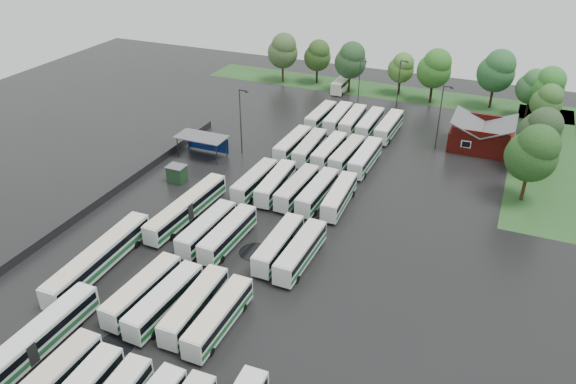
% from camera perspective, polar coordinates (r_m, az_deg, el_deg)
% --- Properties ---
extents(ground, '(160.00, 160.00, 0.00)m').
position_cam_1_polar(ground, '(68.92, -5.47, -5.99)').
color(ground, black).
rests_on(ground, ground).
extents(brick_building, '(10.07, 8.60, 5.39)m').
position_cam_1_polar(brick_building, '(99.31, 19.05, 5.23)').
color(brick_building, maroon).
rests_on(brick_building, ground).
extents(wash_shed, '(8.20, 4.20, 3.58)m').
position_cam_1_polar(wash_shed, '(91.78, -8.65, 5.37)').
color(wash_shed, '#2D2D30').
rests_on(wash_shed, ground).
extents(utility_hut, '(2.70, 2.20, 2.62)m').
position_cam_1_polar(utility_hut, '(84.91, -11.22, 1.83)').
color(utility_hut, '#16341A').
rests_on(utility_hut, ground).
extents(grass_strip_north, '(80.00, 10.00, 0.01)m').
position_cam_1_polar(grass_strip_north, '(123.27, 9.80, 10.05)').
color(grass_strip_north, '#214B1C').
rests_on(grass_strip_north, ground).
extents(grass_strip_east, '(10.00, 50.00, 0.01)m').
position_cam_1_polar(grass_strip_east, '(100.17, 24.52, 3.17)').
color(grass_strip_east, '#214B1C').
rests_on(grass_strip_east, ground).
extents(west_fence, '(0.10, 50.00, 1.20)m').
position_cam_1_polar(west_fence, '(85.35, -16.22, 0.78)').
color(west_fence, '#2D2D30').
rests_on(west_fence, ground).
extents(bus_r0c0, '(2.53, 11.13, 3.09)m').
position_cam_1_polar(bus_r0c0, '(54.86, -23.10, -17.47)').
color(bus_r0c0, silver).
rests_on(bus_r0c0, ground).
extents(bus_r1c0, '(2.82, 10.92, 3.01)m').
position_cam_1_polar(bus_r1c0, '(61.93, -14.56, -9.67)').
color(bus_r1c0, silver).
rests_on(bus_r1c0, ground).
extents(bus_r1c1, '(2.81, 10.96, 3.02)m').
position_cam_1_polar(bus_r1c1, '(60.11, -12.43, -10.71)').
color(bus_r1c1, silver).
rests_on(bus_r1c1, ground).
extents(bus_r1c2, '(2.58, 10.80, 2.99)m').
position_cam_1_polar(bus_r1c2, '(58.98, -9.45, -11.29)').
color(bus_r1c2, silver).
rests_on(bus_r1c2, ground).
extents(bus_r1c3, '(2.30, 10.67, 2.97)m').
position_cam_1_polar(bus_r1c3, '(57.38, -7.03, -12.44)').
color(bus_r1c3, silver).
rests_on(bus_r1c3, ground).
extents(bus_r2c0, '(2.65, 10.77, 2.98)m').
position_cam_1_polar(bus_r2c0, '(70.51, -8.26, -3.68)').
color(bus_r2c0, silver).
rests_on(bus_r2c0, ground).
extents(bus_r2c1, '(2.58, 10.82, 3.00)m').
position_cam_1_polar(bus_r2c1, '(69.14, -6.11, -4.24)').
color(bus_r2c1, silver).
rests_on(bus_r2c1, ground).
extents(bus_r2c3, '(2.30, 10.67, 2.97)m').
position_cam_1_polar(bus_r2c3, '(66.92, -0.96, -5.33)').
color(bus_r2c3, silver).
rests_on(bus_r2c3, ground).
extents(bus_r2c4, '(2.52, 10.93, 3.03)m').
position_cam_1_polar(bus_r2c4, '(65.67, 1.30, -6.05)').
color(bus_r2c4, silver).
rests_on(bus_r2c4, ground).
extents(bus_r3c0, '(2.55, 10.63, 2.94)m').
position_cam_1_polar(bus_r3c0, '(80.86, -3.39, 1.16)').
color(bus_r3c0, silver).
rests_on(bus_r3c0, ground).
extents(bus_r3c1, '(2.71, 10.79, 2.98)m').
position_cam_1_polar(bus_r3c1, '(80.05, -1.26, 0.91)').
color(bus_r3c1, silver).
rests_on(bus_r3c1, ground).
extents(bus_r3c2, '(2.73, 10.81, 2.98)m').
position_cam_1_polar(bus_r3c2, '(78.89, 0.93, 0.47)').
color(bus_r3c2, silver).
rests_on(bus_r3c2, ground).
extents(bus_r3c3, '(2.62, 10.87, 3.01)m').
position_cam_1_polar(bus_r3c3, '(77.88, 3.00, 0.03)').
color(bus_r3c3, silver).
rests_on(bus_r3c3, ground).
extents(bus_r3c4, '(2.65, 10.65, 2.94)m').
position_cam_1_polar(bus_r3c4, '(77.09, 5.24, -0.42)').
color(bus_r3c4, silver).
rests_on(bus_r3c4, ground).
extents(bus_r4c0, '(2.51, 10.76, 2.98)m').
position_cam_1_polar(bus_r4c0, '(92.19, 0.48, 4.91)').
color(bus_r4c0, silver).
rests_on(bus_r4c0, ground).
extents(bus_r4c1, '(2.64, 10.92, 3.02)m').
position_cam_1_polar(bus_r4c1, '(90.88, 2.23, 4.53)').
color(bus_r4c1, silver).
rests_on(bus_r4c1, ground).
extents(bus_r4c2, '(2.56, 10.66, 2.95)m').
position_cam_1_polar(bus_r4c2, '(90.14, 4.21, 4.22)').
color(bus_r4c2, silver).
rests_on(bus_r4c2, ground).
extents(bus_r4c3, '(2.78, 10.78, 2.97)m').
position_cam_1_polar(bus_r4c3, '(89.13, 6.01, 3.85)').
color(bus_r4c3, silver).
rests_on(bus_r4c3, ground).
extents(bus_r4c4, '(2.51, 11.01, 3.05)m').
position_cam_1_polar(bus_r4c4, '(88.26, 7.86, 3.49)').
color(bus_r4c4, silver).
rests_on(bus_r4c4, ground).
extents(bus_r5c0, '(2.49, 10.59, 2.93)m').
position_cam_1_polar(bus_r5c0, '(103.84, 3.34, 7.71)').
color(bus_r5c0, silver).
rests_on(bus_r5c0, ground).
extents(bus_r5c1, '(2.57, 11.00, 3.05)m').
position_cam_1_polar(bus_r5c1, '(103.04, 5.09, 7.51)').
color(bus_r5c1, silver).
rests_on(bus_r5c1, ground).
extents(bus_r5c2, '(2.60, 10.88, 3.01)m').
position_cam_1_polar(bus_r5c2, '(102.15, 6.59, 7.22)').
color(bus_r5c2, silver).
rests_on(bus_r5c2, ground).
extents(bus_r5c3, '(2.39, 10.79, 3.00)m').
position_cam_1_polar(bus_r5c3, '(101.33, 8.32, 6.91)').
color(bus_r5c3, silver).
rests_on(bus_r5c3, ground).
extents(bus_r5c4, '(2.63, 11.08, 3.07)m').
position_cam_1_polar(bus_r5c4, '(100.43, 10.21, 6.57)').
color(bus_r5c4, silver).
rests_on(bus_r5c4, ground).
extents(artic_bus_west_a, '(2.49, 16.20, 3.00)m').
position_cam_1_polar(artic_bus_west_a, '(59.16, -24.71, -13.94)').
color(artic_bus_west_a, silver).
rests_on(artic_bus_west_a, ground).
extents(artic_bus_west_b, '(2.94, 16.04, 2.96)m').
position_cam_1_polar(artic_bus_west_b, '(75.29, -10.23, -1.55)').
color(artic_bus_west_b, silver).
rests_on(artic_bus_west_b, ground).
extents(artic_bus_west_c, '(2.76, 16.75, 3.10)m').
position_cam_1_polar(artic_bus_west_c, '(68.06, -18.63, -6.35)').
color(artic_bus_west_c, silver).
rests_on(artic_bus_west_c, ground).
extents(minibus, '(2.36, 6.13, 2.67)m').
position_cam_1_polar(minibus, '(120.99, 5.34, 10.73)').
color(minibus, silver).
rests_on(minibus, ground).
extents(tree_north_0, '(6.59, 6.59, 10.91)m').
position_cam_1_polar(tree_north_0, '(125.66, -0.50, 14.19)').
color(tree_north_0, '#3B2914').
rests_on(tree_north_0, ground).
extents(tree_north_1, '(5.85, 5.85, 9.68)m').
position_cam_1_polar(tree_north_1, '(125.15, 3.05, 13.71)').
color(tree_north_1, black).
rests_on(tree_north_1, ground).
extents(tree_north_2, '(6.54, 6.54, 10.83)m').
position_cam_1_polar(tree_north_2, '(119.49, 6.42, 13.19)').
color(tree_north_2, black).
rests_on(tree_north_2, ground).
extents(tree_north_3, '(5.40, 5.40, 8.94)m').
position_cam_1_polar(tree_north_3, '(120.23, 11.48, 12.29)').
color(tree_north_3, black).
rests_on(tree_north_3, ground).
extents(tree_north_4, '(6.73, 6.73, 11.14)m').
position_cam_1_polar(tree_north_4, '(116.18, 14.72, 12.07)').
color(tree_north_4, black).
rests_on(tree_north_4, ground).
extents(tree_north_5, '(7.11, 7.11, 11.78)m').
position_cam_1_polar(tree_north_5, '(116.76, 20.49, 11.49)').
color(tree_north_5, '#322118').
rests_on(tree_north_5, ground).
extents(tree_north_6, '(5.72, 5.72, 9.47)m').
position_cam_1_polar(tree_north_6, '(114.74, 23.62, 9.81)').
color(tree_north_6, black).
rests_on(tree_north_6, ground).
extents(tree_east_0, '(6.97, 6.97, 11.55)m').
position_cam_1_polar(tree_east_0, '(82.41, 23.68, 3.68)').
color(tree_east_0, '#382413').
rests_on(tree_east_0, ground).
extents(tree_east_1, '(6.35, 6.35, 10.52)m').
position_cam_1_polar(tree_east_1, '(92.18, 24.30, 5.70)').
color(tree_east_1, black).
rests_on(tree_east_1, ground).
extents(tree_east_2, '(4.73, 4.73, 7.84)m').
position_cam_1_polar(tree_east_2, '(99.72, 24.19, 6.32)').
color(tree_east_2, black).
rests_on(tree_east_2, ground).
extents(tree_east_3, '(5.41, 5.41, 8.96)m').
position_cam_1_polar(tree_east_3, '(108.78, 24.85, 8.38)').
color(tree_east_3, black).
rests_on(tree_east_3, ground).
extents(tree_east_4, '(6.33, 6.33, 10.48)m').
position_cam_1_polar(tree_east_4, '(113.87, 24.89, 9.75)').
color(tree_east_4, '#372617').
rests_on(tree_east_4, ground).
extents(lamp_post_ne, '(1.69, 0.33, 10.98)m').
position_cam_1_polar(lamp_post_ne, '(95.30, 15.27, 7.77)').
color(lamp_post_ne, '#2D2D30').
rests_on(lamp_post_ne, ground).
extents(lamp_post_nw, '(1.68, 0.33, 10.90)m').
position_cam_1_polar(lamp_post_nw, '(90.77, -4.77, 7.62)').
color(lamp_post_nw, '#2D2D30').
rests_on(lamp_post_nw, ground).
extents(lamp_post_back_w, '(1.39, 0.27, 9.02)m').
position_cam_1_polar(lamp_post_back_w, '(113.21, 7.32, 11.31)').
color(lamp_post_back_w, '#2D2D30').
rests_on(lamp_post_back_w, ground).
extents(lamp_post_back_e, '(1.58, 0.31, 10.25)m').
position_cam_1_polar(lamp_post_back_e, '(109.91, 11.24, 10.84)').
color(lamp_post_back_e, '#2D2D30').
rests_on(lamp_post_back_e, ground).
extents(puddle_0, '(3.69, 3.69, 0.01)m').
position_cam_1_polar(puddle_0, '(58.87, -17.06, -14.64)').
color(puddle_0, black).
rests_on(puddle_0, ground).
extents(puddle_2, '(5.81, 5.81, 0.01)m').
position_cam_1_polar(puddle_2, '(76.13, -11.34, -2.74)').
color(puddle_2, black).
rests_on(puddle_2, ground).
extents(puddle_3, '(4.11, 4.11, 0.01)m').
position_cam_1_polar(puddle_3, '(68.51, -3.30, -6.12)').
color(puddle_3, black).
rests_on(puddle_3, ground).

